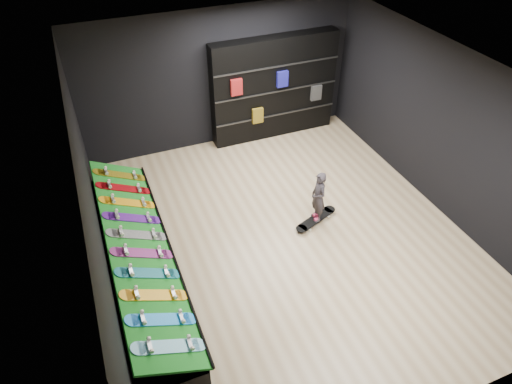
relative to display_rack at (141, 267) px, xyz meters
name	(u,v)px	position (x,y,z in m)	size (l,w,h in m)	color
floor	(286,236)	(2.55, 0.00, -0.25)	(6.00, 7.00, 0.01)	tan
ceiling	(295,78)	(2.55, 0.00, 2.75)	(6.00, 7.00, 0.01)	white
wall_back	(220,79)	(2.55, 3.50, 1.25)	(6.00, 0.02, 3.00)	black
wall_front	(438,352)	(2.55, -3.50, 1.25)	(6.00, 0.02, 3.00)	black
wall_left	(94,214)	(-0.45, 0.00, 1.25)	(0.02, 7.00, 3.00)	black
wall_right	(443,130)	(5.55, 0.00, 1.25)	(0.02, 7.00, 3.00)	black
display_rack	(141,267)	(0.00, 0.00, 0.00)	(0.90, 4.50, 0.50)	black
turf_ramp	(139,245)	(0.05, 0.00, 0.46)	(1.00, 4.50, 0.04)	#0F6315
back_shelving	(274,88)	(3.75, 3.32, 0.90)	(2.89, 0.34, 2.31)	black
floor_skateboard	(316,220)	(3.21, 0.13, -0.21)	(0.98, 0.22, 0.09)	black
child	(317,206)	(3.21, 0.13, 0.14)	(0.23, 0.16, 0.60)	black
display_board_0	(170,347)	(0.06, -1.90, 0.49)	(0.98, 0.22, 0.09)	#0CB2E5
display_board_1	(162,319)	(0.06, -1.48, 0.49)	(0.98, 0.22, 0.09)	blue
display_board_2	(155,295)	(0.06, -1.06, 0.49)	(0.98, 0.22, 0.09)	yellow
display_board_3	(148,273)	(0.06, -0.63, 0.49)	(0.98, 0.22, 0.09)	#0C8C99
display_board_4	(143,253)	(0.06, -0.21, 0.49)	(0.98, 0.22, 0.09)	#2626BF
display_board_5	(137,235)	(0.06, 0.21, 0.49)	(0.98, 0.22, 0.09)	black
display_board_6	(132,218)	(0.06, 0.63, 0.49)	(0.98, 0.22, 0.09)	purple
display_board_7	(128,202)	(0.06, 1.06, 0.49)	(0.98, 0.22, 0.09)	orange
display_board_8	(124,188)	(0.06, 1.48, 0.49)	(0.98, 0.22, 0.09)	red
display_board_9	(120,175)	(0.06, 1.90, 0.49)	(0.98, 0.22, 0.09)	yellow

